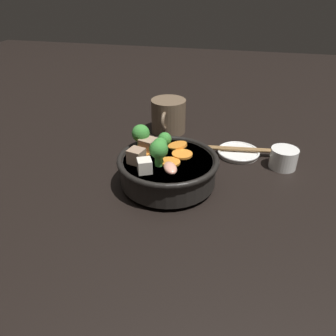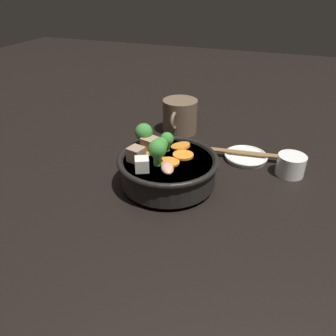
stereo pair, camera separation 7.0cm
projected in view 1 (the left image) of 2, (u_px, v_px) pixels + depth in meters
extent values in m
plane|color=black|center=(168.00, 184.00, 0.72)|extent=(3.00, 3.00, 0.00)
cylinder|color=black|center=(168.00, 182.00, 0.71)|extent=(0.11, 0.11, 0.01)
cylinder|color=black|center=(168.00, 170.00, 0.70)|extent=(0.20, 0.20, 0.05)
torus|color=black|center=(168.00, 159.00, 0.69)|extent=(0.21, 0.21, 0.01)
cylinder|color=brown|center=(168.00, 165.00, 0.69)|extent=(0.19, 0.19, 0.03)
cylinder|color=orange|center=(170.00, 162.00, 0.67)|extent=(0.05, 0.05, 0.01)
cylinder|color=orange|center=(140.00, 155.00, 0.70)|extent=(0.05, 0.05, 0.01)
cylinder|color=orange|center=(177.00, 146.00, 0.73)|extent=(0.05, 0.05, 0.01)
cylinder|color=orange|center=(182.00, 154.00, 0.70)|extent=(0.05, 0.05, 0.01)
cylinder|color=green|center=(165.00, 147.00, 0.72)|extent=(0.01, 0.01, 0.02)
sphere|color=#388433|center=(165.00, 139.00, 0.71)|extent=(0.03, 0.03, 0.03)
cylinder|color=green|center=(160.00, 153.00, 0.69)|extent=(0.01, 0.01, 0.02)
sphere|color=#388433|center=(160.00, 145.00, 0.68)|extent=(0.03, 0.03, 0.03)
cylinder|color=green|center=(141.00, 144.00, 0.72)|extent=(0.02, 0.02, 0.02)
sphere|color=#388433|center=(141.00, 133.00, 0.71)|extent=(0.04, 0.04, 0.04)
cylinder|color=green|center=(159.00, 160.00, 0.66)|extent=(0.02, 0.02, 0.02)
sphere|color=#388433|center=(159.00, 149.00, 0.65)|extent=(0.04, 0.04, 0.04)
cube|color=silver|center=(145.00, 166.00, 0.64)|extent=(0.04, 0.04, 0.03)
cube|color=#9E7F66|center=(136.00, 156.00, 0.67)|extent=(0.04, 0.04, 0.03)
cube|color=#9E7F66|center=(148.00, 146.00, 0.70)|extent=(0.04, 0.04, 0.03)
ellipsoid|color=#EA9E84|center=(170.00, 168.00, 0.64)|extent=(0.05, 0.04, 0.02)
cylinder|color=white|center=(238.00, 153.00, 0.83)|extent=(0.10, 0.10, 0.01)
torus|color=white|center=(238.00, 151.00, 0.83)|extent=(0.11, 0.11, 0.01)
cylinder|color=white|center=(284.00, 158.00, 0.77)|extent=(0.06, 0.06, 0.05)
cylinder|color=brown|center=(285.00, 153.00, 0.76)|extent=(0.05, 0.05, 0.00)
cylinder|color=brown|center=(168.00, 116.00, 0.93)|extent=(0.10, 0.10, 0.09)
torus|color=brown|center=(164.00, 121.00, 0.89)|extent=(0.05, 0.01, 0.05)
cylinder|color=olive|center=(239.00, 150.00, 0.82)|extent=(0.03, 0.23, 0.01)
cylinder|color=olive|center=(239.00, 148.00, 0.83)|extent=(0.03, 0.23, 0.01)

